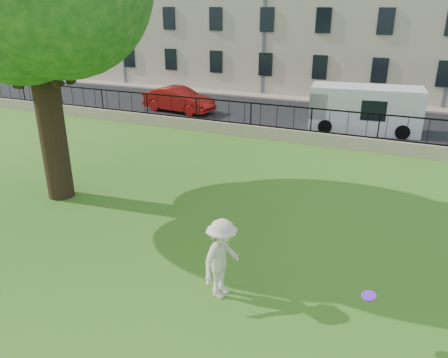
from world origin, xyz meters
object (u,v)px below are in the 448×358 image
at_px(white_van, 365,109).
at_px(frisbee, 369,296).
at_px(man, 222,259).
at_px(red_sedan, 179,100).

bearing_deg(white_van, frisbee, -89.53).
xyz_separation_m(frisbee, white_van, (-2.00, 15.92, 0.11)).
distance_m(man, frisbee, 3.14).
xyz_separation_m(frisbee, red_sedan, (-12.95, 15.92, -0.30)).
bearing_deg(man, frisbee, -83.98).
xyz_separation_m(man, white_van, (1.13, 15.71, 0.21)).
distance_m(man, red_sedan, 18.53).
xyz_separation_m(man, frisbee, (3.13, -0.21, 0.10)).
distance_m(frisbee, white_van, 16.05).
relative_size(red_sedan, white_van, 0.82).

